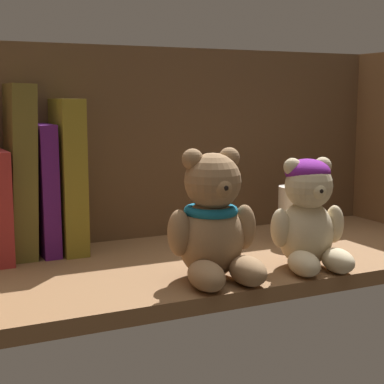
% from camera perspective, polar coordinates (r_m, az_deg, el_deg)
% --- Properties ---
extents(shelf_board, '(0.81, 0.31, 0.02)m').
position_cam_1_polar(shelf_board, '(0.88, 0.77, -6.74)').
color(shelf_board, brown).
rests_on(shelf_board, ground).
extents(shelf_back_panel, '(0.84, 0.01, 0.32)m').
position_cam_1_polar(shelf_back_panel, '(1.00, -3.43, 3.93)').
color(shelf_back_panel, brown).
rests_on(shelf_back_panel, ground).
extents(book_5, '(0.04, 0.11, 0.24)m').
position_cam_1_polar(book_5, '(0.91, -15.69, 1.90)').
color(book_5, brown).
rests_on(book_5, shelf_board).
extents(book_6, '(0.03, 0.11, 0.19)m').
position_cam_1_polar(book_6, '(0.92, -13.58, 0.31)').
color(book_6, '#4E1668').
rests_on(book_6, shelf_board).
extents(book_7, '(0.03, 0.12, 0.22)m').
position_cam_1_polar(book_7, '(0.93, -11.59, 1.52)').
color(book_7, olive).
rests_on(book_7, shelf_board).
extents(teddy_bear_larger, '(0.12, 0.12, 0.16)m').
position_cam_1_polar(teddy_bear_larger, '(0.76, 2.00, -2.98)').
color(teddy_bear_larger, '#93704C').
rests_on(teddy_bear_larger, shelf_board).
extents(teddy_bear_smaller, '(0.11, 0.11, 0.15)m').
position_cam_1_polar(teddy_bear_smaller, '(0.83, 10.69, -2.18)').
color(teddy_bear_smaller, beige).
rests_on(teddy_bear_smaller, shelf_board).
extents(pillar_candle, '(0.06, 0.06, 0.09)m').
position_cam_1_polar(pillar_candle, '(0.98, 9.63, -2.03)').
color(pillar_candle, silver).
rests_on(pillar_candle, shelf_board).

